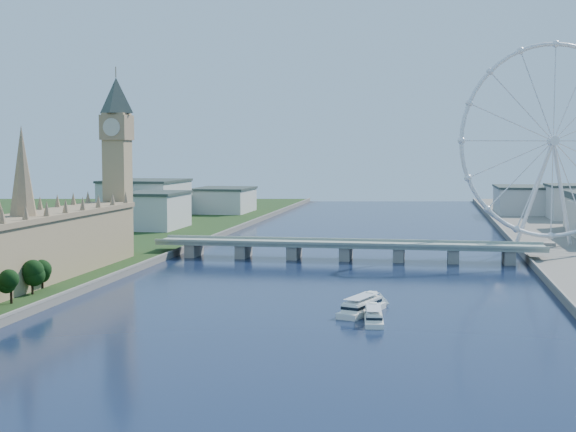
# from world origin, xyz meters

# --- Properties ---
(parliament_range) EXTENTS (24.00, 200.00, 70.00)m
(parliament_range) POSITION_xyz_m (-128.00, 170.00, 18.48)
(parliament_range) COLOR tan
(parliament_range) RESTS_ON ground
(big_ben) EXTENTS (20.02, 20.02, 110.00)m
(big_ben) POSITION_xyz_m (-128.00, 278.00, 66.57)
(big_ben) COLOR tan
(big_ben) RESTS_ON ground
(westminster_bridge) EXTENTS (220.00, 22.00, 9.50)m
(westminster_bridge) POSITION_xyz_m (0.00, 300.00, 6.63)
(westminster_bridge) COLOR gray
(westminster_bridge) RESTS_ON ground
(london_eye) EXTENTS (113.60, 39.12, 124.30)m
(london_eye) POSITION_xyz_m (119.98, 355.08, 67.52)
(london_eye) COLOR silver
(london_eye) RESTS_ON ground
(city_skyline) EXTENTS (505.00, 280.00, 32.00)m
(city_skyline) POSITION_xyz_m (39.22, 560.08, 16.96)
(city_skyline) COLOR beige
(city_skyline) RESTS_ON ground
(tour_boat_near) EXTENTS (18.53, 33.16, 7.15)m
(tour_boat_near) POSITION_xyz_m (21.77, 147.71, 0.00)
(tour_boat_near) COLOR white
(tour_boat_near) RESTS_ON ground
(tour_boat_far) EXTENTS (9.40, 27.61, 5.96)m
(tour_boat_far) POSITION_xyz_m (27.29, 132.55, 0.00)
(tour_boat_far) COLOR white
(tour_boat_far) RESTS_ON ground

